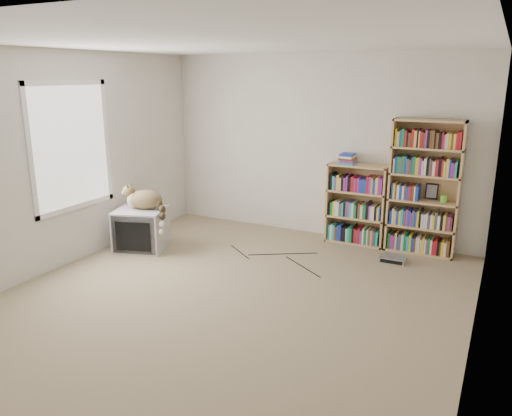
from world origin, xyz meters
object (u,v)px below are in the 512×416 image
at_px(cat, 147,203).
at_px(bookcase_short, 357,207).
at_px(dvd_player, 393,259).
at_px(crt_tv, 141,229).
at_px(bookcase_tall, 424,191).

height_order(cat, bookcase_short, bookcase_short).
bearing_deg(dvd_player, bookcase_short, 140.08).
relative_size(crt_tv, bookcase_tall, 0.45).
bearing_deg(crt_tv, dvd_player, -0.22).
distance_m(bookcase_tall, dvd_player, 0.96).
relative_size(crt_tv, dvd_player, 2.45).
relative_size(bookcase_short, dvd_player, 3.48).
relative_size(bookcase_tall, bookcase_short, 1.58).
height_order(cat, dvd_player, cat).
height_order(crt_tv, bookcase_short, bookcase_short).
bearing_deg(cat, bookcase_tall, 6.68).
xyz_separation_m(crt_tv, bookcase_tall, (3.27, 1.52, 0.54)).
bearing_deg(bookcase_short, bookcase_tall, -0.03).
bearing_deg(crt_tv, bookcase_tall, 6.56).
bearing_deg(dvd_player, bookcase_tall, 66.94).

